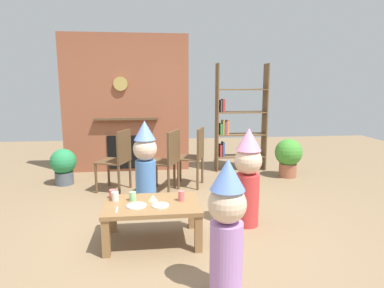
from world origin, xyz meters
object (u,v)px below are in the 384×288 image
(child_with_cone_hat, at_px, (227,223))
(dining_chair_left, at_px, (118,157))
(paper_cup_center, at_px, (112,194))
(dining_chair_right, at_px, (194,153))
(birthday_cake_slice, at_px, (153,198))
(dining_chair_middle, at_px, (168,158))
(bookshelf, at_px, (237,122))
(potted_plant_tall, at_px, (288,155))
(paper_plate_front, at_px, (160,205))
(child_in_pink, at_px, (248,175))
(potted_plant_short, at_px, (63,165))
(paper_plate_rear, at_px, (136,206))
(child_by_the_chairs, at_px, (145,161))
(paper_cup_near_left, at_px, (133,196))
(paper_cup_far_left, at_px, (115,196))
(coffee_table, at_px, (153,209))
(paper_cup_near_right, at_px, (181,196))

(child_with_cone_hat, height_order, dining_chair_left, child_with_cone_hat)
(child_with_cone_hat, relative_size, dining_chair_left, 1.14)
(paper_cup_center, height_order, dining_chair_right, dining_chair_right)
(birthday_cake_slice, xyz_separation_m, dining_chair_middle, (0.21, 1.44, 0.09))
(bookshelf, xyz_separation_m, potted_plant_tall, (0.75, -0.57, -0.50))
(paper_plate_front, relative_size, child_in_pink, 0.15)
(dining_chair_left, bearing_deg, potted_plant_short, -4.49)
(paper_plate_rear, height_order, dining_chair_left, dining_chair_left)
(paper_plate_rear, relative_size, child_by_the_chairs, 0.17)
(birthday_cake_slice, bearing_deg, paper_cup_center, 162.23)
(bookshelf, relative_size, paper_cup_near_left, 21.08)
(paper_plate_front, bearing_deg, paper_cup_center, 149.14)
(paper_cup_far_left, xyz_separation_m, birthday_cake_slice, (0.37, -0.05, -0.01))
(coffee_table, bearing_deg, child_by_the_chairs, 94.84)
(paper_cup_far_left, bearing_deg, birthday_cake_slice, -6.99)
(paper_plate_front, bearing_deg, dining_chair_right, 73.31)
(child_in_pink, bearing_deg, dining_chair_middle, -71.27)
(child_by_the_chairs, bearing_deg, paper_cup_near_right, 15.63)
(birthday_cake_slice, bearing_deg, dining_chair_right, 69.69)
(paper_cup_near_right, relative_size, potted_plant_tall, 0.15)
(paper_cup_near_right, height_order, dining_chair_right, dining_chair_right)
(paper_cup_near_right, bearing_deg, paper_cup_near_left, 172.82)
(child_in_pink, distance_m, potted_plant_short, 3.03)
(paper_plate_front, bearing_deg, coffee_table, 130.48)
(coffee_table, relative_size, paper_cup_far_left, 10.35)
(dining_chair_left, relative_size, potted_plant_short, 1.60)
(paper_cup_near_left, bearing_deg, paper_cup_center, 153.89)
(bookshelf, bearing_deg, dining_chair_left, -152.77)
(child_in_pink, bearing_deg, birthday_cake_slice, -3.55)
(paper_cup_far_left, height_order, paper_plate_rear, paper_cup_far_left)
(dining_chair_left, bearing_deg, paper_plate_front, 129.58)
(child_by_the_chairs, relative_size, dining_chair_right, 1.22)
(paper_cup_far_left, bearing_deg, bookshelf, 53.75)
(birthday_cake_slice, bearing_deg, paper_cup_far_left, 173.01)
(paper_cup_center, height_order, child_in_pink, child_in_pink)
(paper_cup_near_left, relative_size, paper_plate_front, 0.55)
(paper_plate_rear, relative_size, dining_chair_right, 0.21)
(paper_plate_rear, bearing_deg, child_with_cone_hat, -49.62)
(paper_cup_center, distance_m, child_in_pink, 1.45)
(dining_chair_right, bearing_deg, coffee_table, 89.86)
(child_in_pink, bearing_deg, dining_chair_left, -56.86)
(bookshelf, relative_size, child_by_the_chairs, 1.73)
(paper_cup_near_left, relative_size, birthday_cake_slice, 0.90)
(paper_cup_near_right, xyz_separation_m, child_by_the_chairs, (-0.38, 1.01, 0.13))
(child_in_pink, distance_m, child_by_the_chairs, 1.36)
(coffee_table, distance_m, child_with_cone_hat, 1.06)
(paper_cup_center, relative_size, child_with_cone_hat, 0.09)
(birthday_cake_slice, bearing_deg, paper_cup_near_right, -6.59)
(paper_plate_rear, bearing_deg, potted_plant_tall, 42.01)
(paper_cup_center, xyz_separation_m, paper_plate_rear, (0.25, -0.27, -0.04))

